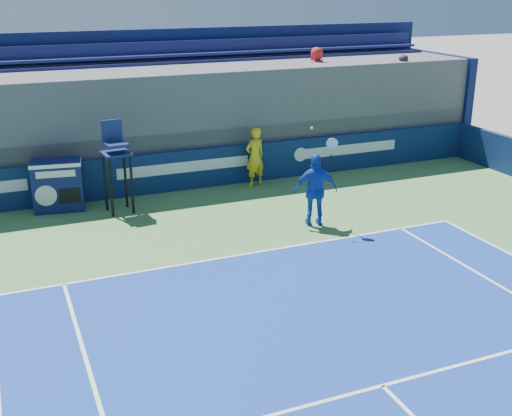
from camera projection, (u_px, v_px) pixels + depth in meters
name	position (u px, v px, depth m)	size (l,w,h in m)	color
ball_person	(255.00, 157.00, 19.23)	(0.66, 0.43, 1.80)	yellow
back_hoarding	(184.00, 170.00, 18.99)	(20.40, 0.21, 1.20)	#0D1F4B
match_clock	(58.00, 184.00, 17.23)	(1.41, 0.91, 1.40)	#0F184C
umpire_chair	(116.00, 157.00, 16.84)	(0.77, 0.77, 2.48)	black
tennis_player	(316.00, 190.00, 16.08)	(1.18, 0.77, 2.57)	#1641B5
stadium_seating	(164.00, 116.00, 20.36)	(21.00, 4.05, 4.40)	#515156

